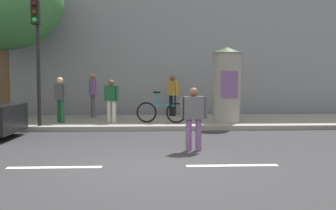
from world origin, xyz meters
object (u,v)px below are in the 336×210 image
(pedestrian_with_backpack, at_px, (233,96))
(poster_column, at_px, (227,84))
(traffic_light, at_px, (37,42))
(pedestrian_in_red_top, at_px, (93,91))
(pedestrian_near_pole, at_px, (111,97))
(bicycle_leaning, at_px, (161,112))
(pedestrian_tallest, at_px, (60,96))
(pedestrian_in_dark_shirt, at_px, (173,92))
(pedestrian_in_light_jacket, at_px, (194,114))

(pedestrian_with_backpack, bearing_deg, poster_column, -109.71)
(traffic_light, distance_m, pedestrian_in_red_top, 3.43)
(pedestrian_with_backpack, relative_size, pedestrian_near_pole, 0.99)
(bicycle_leaning, bearing_deg, poster_column, 1.81)
(pedestrian_tallest, distance_m, pedestrian_in_dark_shirt, 4.59)
(traffic_light, relative_size, poster_column, 1.52)
(pedestrian_near_pole, xyz_separation_m, bicycle_leaning, (1.74, -0.31, -0.48))
(pedestrian_tallest, bearing_deg, pedestrian_near_pole, -0.31)
(traffic_light, distance_m, pedestrian_with_backpack, 7.52)
(pedestrian_in_red_top, height_order, pedestrian_in_dark_shirt, pedestrian_in_red_top)
(poster_column, relative_size, pedestrian_in_red_top, 1.50)
(pedestrian_near_pole, bearing_deg, pedestrian_in_dark_shirt, 42.95)
(pedestrian_with_backpack, distance_m, pedestrian_in_dark_shirt, 2.44)
(poster_column, height_order, pedestrian_in_red_top, poster_column)
(pedestrian_in_red_top, bearing_deg, pedestrian_in_light_jacket, -62.79)
(traffic_light, height_order, pedestrian_in_red_top, traffic_light)
(pedestrian_in_light_jacket, height_order, pedestrian_tallest, pedestrian_tallest)
(pedestrian_tallest, bearing_deg, traffic_light, -114.47)
(pedestrian_tallest, xyz_separation_m, pedestrian_in_dark_shirt, (4.07, 2.13, 0.07))
(pedestrian_in_light_jacket, relative_size, pedestrian_near_pole, 0.99)
(pedestrian_tallest, relative_size, pedestrian_in_red_top, 0.90)
(pedestrian_in_red_top, xyz_separation_m, bicycle_leaning, (2.63, -1.95, -0.64))
(pedestrian_in_light_jacket, relative_size, bicycle_leaning, 0.85)
(bicycle_leaning, bearing_deg, pedestrian_tallest, 174.81)
(pedestrian_in_dark_shirt, bearing_deg, traffic_light, -145.14)
(pedestrian_near_pole, bearing_deg, pedestrian_in_light_jacket, -63.17)
(traffic_light, height_order, pedestrian_in_light_jacket, traffic_light)
(pedestrian_in_light_jacket, relative_size, pedestrian_with_backpack, 1.00)
(pedestrian_in_light_jacket, xyz_separation_m, pedestrian_in_red_top, (-3.25, 6.33, 0.32))
(pedestrian_near_pole, bearing_deg, bicycle_leaning, -10.09)
(poster_column, bearing_deg, pedestrian_in_red_top, 159.06)
(pedestrian_in_light_jacket, height_order, pedestrian_in_dark_shirt, pedestrian_in_dark_shirt)
(pedestrian_in_light_jacket, bearing_deg, pedestrian_in_red_top, 117.21)
(pedestrian_in_light_jacket, xyz_separation_m, pedestrian_near_pole, (-2.37, 4.68, 0.16))
(pedestrian_with_backpack, height_order, pedestrian_near_pole, pedestrian_near_pole)
(traffic_light, xyz_separation_m, bicycle_leaning, (3.99, 0.72, -2.31))
(traffic_light, relative_size, pedestrian_near_pole, 2.67)
(pedestrian_near_pole, bearing_deg, pedestrian_in_red_top, 118.27)
(poster_column, xyz_separation_m, pedestrian_tallest, (-5.81, 0.25, -0.41))
(poster_column, relative_size, pedestrian_near_pole, 1.76)
(traffic_light, bearing_deg, poster_column, 7.15)
(pedestrian_with_backpack, bearing_deg, pedestrian_tallest, -167.68)
(pedestrian_in_red_top, xyz_separation_m, pedestrian_near_pole, (0.88, -1.64, -0.16))
(traffic_light, relative_size, pedestrian_in_red_top, 2.28)
(poster_column, height_order, pedestrian_in_dark_shirt, poster_column)
(pedestrian_in_dark_shirt, bearing_deg, pedestrian_tallest, -152.40)
(traffic_light, xyz_separation_m, pedestrian_in_light_jacket, (4.61, -3.66, -1.99))
(pedestrian_with_backpack, xyz_separation_m, pedestrian_near_pole, (-4.62, -1.41, 0.02))
(traffic_light, bearing_deg, pedestrian_in_dark_shirt, 34.86)
(traffic_light, bearing_deg, pedestrian_with_backpack, 19.50)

